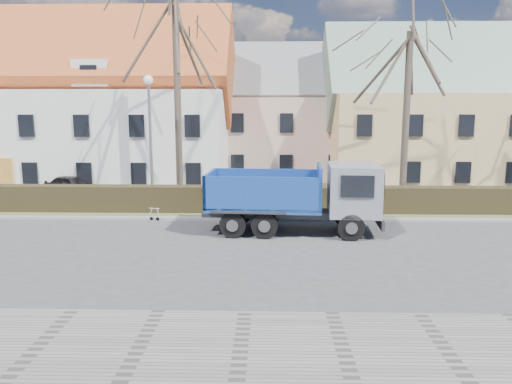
{
  "coord_description": "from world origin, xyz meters",
  "views": [
    {
      "loc": [
        2.82,
        -18.07,
        5.29
      ],
      "look_at": [
        2.27,
        3.06,
        1.6
      ],
      "focal_mm": 35.0,
      "sensor_mm": 36.0,
      "label": 1
    }
  ],
  "objects_px": {
    "streetlight": "(151,143)",
    "parked_car_a": "(73,185)",
    "dump_truck": "(287,197)",
    "cart_frame": "(150,213)"
  },
  "relations": [
    {
      "from": "dump_truck",
      "to": "cart_frame",
      "type": "xyz_separation_m",
      "value": [
        -6.27,
        1.99,
        -1.17
      ]
    },
    {
      "from": "cart_frame",
      "to": "parked_car_a",
      "type": "distance_m",
      "value": 8.76
    },
    {
      "from": "dump_truck",
      "to": "parked_car_a",
      "type": "bearing_deg",
      "value": 149.85
    },
    {
      "from": "streetlight",
      "to": "parked_car_a",
      "type": "xyz_separation_m",
      "value": [
        -5.63,
        3.72,
        -2.81
      ]
    },
    {
      "from": "parked_car_a",
      "to": "cart_frame",
      "type": "bearing_deg",
      "value": -111.71
    },
    {
      "from": "streetlight",
      "to": "parked_car_a",
      "type": "distance_m",
      "value": 7.31
    },
    {
      "from": "dump_truck",
      "to": "parked_car_a",
      "type": "xyz_separation_m",
      "value": [
        -12.37,
        8.27,
        -0.89
      ]
    },
    {
      "from": "dump_truck",
      "to": "streetlight",
      "type": "height_order",
      "value": "streetlight"
    },
    {
      "from": "streetlight",
      "to": "parked_car_a",
      "type": "bearing_deg",
      "value": 146.54
    },
    {
      "from": "dump_truck",
      "to": "parked_car_a",
      "type": "distance_m",
      "value": 14.91
    }
  ]
}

